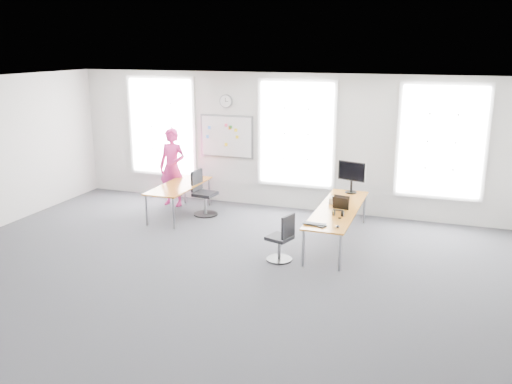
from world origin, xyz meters
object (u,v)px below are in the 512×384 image
at_px(chair_right, 282,240).
at_px(person, 172,167).
at_px(headphones, 338,213).
at_px(chair_left, 203,196).
at_px(desk_right, 338,211).
at_px(monitor, 352,174).
at_px(desk_left, 179,187).
at_px(keyboard, 315,224).

xyz_separation_m(chair_right, person, (-3.32, 2.38, 0.52)).
bearing_deg(headphones, chair_left, 175.97).
relative_size(chair_right, chair_left, 0.86).
distance_m(desk_right, monitor, 1.23).
distance_m(chair_right, headphones, 1.14).
bearing_deg(chair_left, desk_left, 118.79).
bearing_deg(monitor, desk_left, -154.29).
xyz_separation_m(keyboard, headphones, (0.26, 0.62, 0.04)).
relative_size(desk_left, monitor, 2.86).
xyz_separation_m(chair_right, headphones, (0.80, 0.74, 0.35)).
bearing_deg(person, keyboard, -26.93).
bearing_deg(monitor, keyboard, -79.39).
distance_m(headphones, monitor, 1.65).
xyz_separation_m(desk_left, chair_right, (2.83, -1.74, -0.25)).
bearing_deg(chair_right, chair_left, -112.53).
xyz_separation_m(chair_left, monitor, (3.11, 0.41, 0.63)).
relative_size(desk_right, person, 1.54).
bearing_deg(keyboard, desk_left, 173.11).
xyz_separation_m(chair_left, keyboard, (2.90, -1.83, 0.25)).
bearing_deg(person, chair_right, -32.12).
bearing_deg(desk_right, monitor, 88.19).
bearing_deg(keyboard, chair_right, -149.07).
bearing_deg(monitor, desk_right, -75.74).
bearing_deg(headphones, chair_right, -120.49).
bearing_deg(person, desk_left, -48.99).
bearing_deg(desk_left, chair_right, -31.61).
bearing_deg(chair_left, desk_right, -98.09).
height_order(desk_right, keyboard, keyboard).
relative_size(person, keyboard, 4.45).
height_order(chair_right, person, person).
height_order(person, headphones, person).
relative_size(chair_left, keyboard, 2.45).
bearing_deg(person, headphones, -18.27).
height_order(desk_right, desk_left, desk_left).
height_order(headphones, monitor, monitor).
relative_size(chair_left, headphones, 4.87).
bearing_deg(monitor, person, -164.44).
bearing_deg(desk_right, headphones, -79.58).
bearing_deg(chair_right, monitor, 179.12).
distance_m(chair_right, person, 4.12).
distance_m(keyboard, headphones, 0.68).
height_order(desk_right, monitor, monitor).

